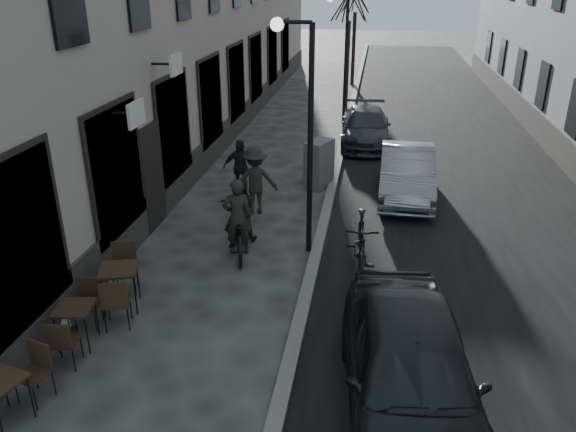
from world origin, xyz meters
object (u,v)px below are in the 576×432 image
(sign_board, at_px, (54,316))
(pedestrian_near, at_px, (241,210))
(car_far, at_px, (366,127))
(utility_cabinet, at_px, (319,164))
(tree_near, at_px, (350,2))
(pedestrian_far, at_px, (240,168))
(bistro_set_c, at_px, (120,284))
(pedestrian_mid, at_px, (255,180))
(bistro_set_b, at_px, (76,322))
(moped, at_px, (361,247))
(streetlamp_far, at_px, (342,46))
(car_near, at_px, (411,370))
(bistro_set_a, at_px, (1,398))
(car_mid, at_px, (406,173))
(streetlamp_near, at_px, (303,115))
(bicycle, at_px, (238,231))

(sign_board, height_order, pedestrian_near, pedestrian_near)
(car_far, bearing_deg, utility_cabinet, -106.52)
(tree_near, height_order, pedestrian_far, tree_near)
(bistro_set_c, height_order, pedestrian_mid, pedestrian_mid)
(tree_near, relative_size, pedestrian_far, 3.48)
(bistro_set_b, height_order, car_far, car_far)
(bistro_set_b, bearing_deg, pedestrian_far, 72.72)
(bistro_set_c, height_order, moped, moped)
(streetlamp_far, xyz_separation_m, car_near, (2.21, -16.96, -2.37))
(pedestrian_near, height_order, pedestrian_mid, pedestrian_mid)
(bistro_set_a, distance_m, car_mid, 11.54)
(bistro_set_b, bearing_deg, pedestrian_near, 59.15)
(car_mid, bearing_deg, pedestrian_mid, -153.92)
(car_near, bearing_deg, pedestrian_near, 119.84)
(car_far, bearing_deg, sign_board, -113.51)
(pedestrian_near, height_order, pedestrian_far, pedestrian_far)
(bistro_set_a, height_order, bistro_set_c, bistro_set_c)
(streetlamp_near, xyz_separation_m, pedestrian_mid, (-1.50, 2.04, -2.26))
(bistro_set_a, height_order, pedestrian_mid, pedestrian_mid)
(bistro_set_b, distance_m, car_mid, 9.88)
(bistro_set_c, bearing_deg, utility_cabinet, 49.41)
(streetlamp_near, xyz_separation_m, pedestrian_far, (-2.19, 3.21, -2.34))
(bistro_set_b, xyz_separation_m, utility_cabinet, (3.25, 8.32, 0.25))
(bistro_set_c, bearing_deg, streetlamp_far, 60.76)
(tree_near, xyz_separation_m, pedestrian_far, (-2.26, -11.79, -3.84))
(streetlamp_far, bearing_deg, car_far, -68.34)
(bistro_set_b, relative_size, car_near, 0.33)
(tree_near, bearing_deg, streetlamp_near, -90.28)
(streetlamp_far, distance_m, pedestrian_mid, 10.32)
(streetlamp_near, height_order, pedestrian_far, streetlamp_near)
(utility_cabinet, height_order, moped, utility_cabinet)
(bistro_set_a, relative_size, pedestrian_near, 1.04)
(pedestrian_mid, xyz_separation_m, car_mid, (3.97, 1.84, -0.21))
(pedestrian_near, bearing_deg, car_far, -120.35)
(bistro_set_a, height_order, car_near, car_near)
(streetlamp_far, distance_m, bicycle, 12.69)
(tree_near, distance_m, pedestrian_far, 12.61)
(bistro_set_c, bearing_deg, pedestrian_near, 46.54)
(bistro_set_a, xyz_separation_m, car_near, (5.62, 1.08, 0.32))
(sign_board, relative_size, pedestrian_mid, 0.53)
(bistro_set_b, distance_m, bistro_set_c, 1.24)
(bicycle, bearing_deg, streetlamp_near, 177.86)
(moped, bearing_deg, sign_board, -153.39)
(moped, bearing_deg, bicycle, 163.48)
(bistro_set_b, bearing_deg, pedestrian_mid, 65.02)
(bicycle, bearing_deg, pedestrian_far, -93.02)
(bistro_set_c, bearing_deg, bicycle, 39.75)
(utility_cabinet, bearing_deg, bistro_set_a, -85.03)
(streetlamp_far, distance_m, car_mid, 8.84)
(bistro_set_c, height_order, bicycle, bicycle)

